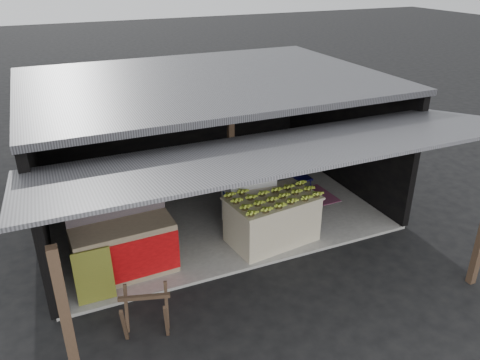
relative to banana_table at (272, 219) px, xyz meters
name	(u,v)px	position (x,y,z in m)	size (l,w,h in m)	color
ground	(256,268)	(-0.66, -0.68, -0.54)	(80.00, 80.00, 0.00)	black
concrete_slab	(209,208)	(-0.66, 1.82, -0.51)	(7.00, 5.00, 0.06)	gray
shophouse	(202,117)	(-0.66, 2.14, 1.56)	(7.40, 7.29, 3.02)	black
banana_table	(272,219)	(0.00, 0.00, 0.00)	(1.86, 1.28, 0.96)	beige
banana_pile	(273,193)	(0.00, 0.00, 0.57)	(1.61, 0.97, 0.19)	yellow
white_crate	(249,200)	(-0.15, 0.79, 0.06)	(1.03, 0.74, 1.09)	white
neighbor_stall	(124,247)	(-2.88, 0.08, 0.05)	(1.78, 0.86, 1.80)	#998466
green_signboard	(94,276)	(-3.49, -0.44, -0.02)	(0.61, 0.04, 0.92)	black
sawhorse	(146,310)	(-2.90, -1.52, -0.08)	(0.81, 0.80, 0.74)	#483224
water_barrel	(302,218)	(0.80, 0.17, -0.25)	(0.31, 0.31, 0.46)	#0D2093
plastic_chair	(298,173)	(1.51, 1.57, 0.07)	(0.45, 0.45, 0.94)	#0A0934
magenta_rug	(303,199)	(1.50, 1.28, -0.48)	(1.50, 1.00, 0.01)	#7B1B56
picture_frames	(168,101)	(-0.83, 4.22, 1.39)	(1.62, 0.04, 0.46)	black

